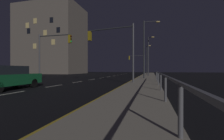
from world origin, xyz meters
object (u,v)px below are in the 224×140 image
object	(u,v)px
building_distant	(52,41)
street_lamp_corner	(147,57)
car	(7,77)
traffic_light_near_left	(137,60)
street_lamp_far_end	(146,44)
traffic_light_near_right	(53,47)
street_lamp_median	(149,53)
traffic_light_far_center	(112,42)

from	to	relation	value
building_distant	street_lamp_corner	bearing A→B (deg)	-13.61
car	traffic_light_near_left	bearing A→B (deg)	80.57
car	street_lamp_far_end	world-z (taller)	street_lamp_far_end
traffic_light_near_right	traffic_light_near_left	bearing A→B (deg)	72.09
traffic_light_near_right	building_distant	size ratio (longest dim) A/B	0.27
traffic_light_near_left	street_lamp_median	bearing A→B (deg)	-74.70
traffic_light_near_left	street_lamp_far_end	size ratio (longest dim) A/B	0.64
traffic_light_far_center	street_lamp_far_end	distance (m)	7.74
traffic_light_near_left	traffic_light_near_right	xyz separation A→B (m)	(-7.91, -24.47, 0.31)
building_distant	street_lamp_median	bearing A→B (deg)	-25.07
car	traffic_light_near_left	world-z (taller)	traffic_light_near_left
street_lamp_far_end	traffic_light_near_left	bearing A→B (deg)	98.93
traffic_light_near_right	street_lamp_median	size ratio (longest dim) A/B	0.80
traffic_light_near_left	street_lamp_far_end	xyz separation A→B (m)	(3.01, -19.18, 1.11)
traffic_light_near_right	street_lamp_far_end	size ratio (longest dim) A/B	0.73
street_lamp_corner	traffic_light_far_center	bearing A→B (deg)	-97.37
car	street_lamp_median	bearing A→B (deg)	67.33
street_lamp_corner	building_distant	world-z (taller)	building_distant
traffic_light_near_right	street_lamp_median	xyz separation A→B (m)	(11.17, 12.56, 0.36)
street_lamp_median	traffic_light_far_center	bearing A→B (deg)	-102.92
street_lamp_median	traffic_light_near_left	bearing A→B (deg)	105.30
car	street_lamp_far_end	xyz separation A→B (m)	(8.45, 13.55, 4.01)
car	building_distant	xyz separation A→B (m)	(-22.17, 35.25, 9.75)
street_lamp_corner	building_distant	distance (m)	31.87
traffic_light_far_center	street_lamp_far_end	xyz separation A→B (m)	(3.04, 7.07, 0.82)
traffic_light_near_left	traffic_light_near_right	bearing A→B (deg)	-107.91
car	street_lamp_median	distance (m)	22.84
traffic_light_near_left	traffic_light_near_right	distance (m)	25.72
traffic_light_near_right	street_lamp_corner	bearing A→B (deg)	61.54
car	street_lamp_far_end	size ratio (longest dim) A/B	0.57
traffic_light_far_center	street_lamp_far_end	world-z (taller)	street_lamp_far_end
car	street_lamp_corner	bearing A→B (deg)	73.67
street_lamp_far_end	traffic_light_near_right	bearing A→B (deg)	-154.14
street_lamp_median	street_lamp_corner	distance (m)	7.11
traffic_light_near_left	street_lamp_far_end	bearing A→B (deg)	-81.07
car	traffic_light_far_center	distance (m)	9.02
car	street_lamp_median	world-z (taller)	street_lamp_median
car	street_lamp_corner	distance (m)	29.27
traffic_light_near_left	building_distant	distance (m)	28.56
street_lamp_corner	street_lamp_far_end	world-z (taller)	street_lamp_far_end
traffic_light_near_left	street_lamp_far_end	world-z (taller)	street_lamp_far_end
street_lamp_far_end	car	bearing A→B (deg)	-121.94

